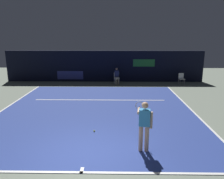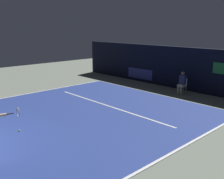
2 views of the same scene
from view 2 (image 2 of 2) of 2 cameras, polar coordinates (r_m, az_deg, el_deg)
ground_plane at (r=11.69m, az=-7.80°, el=-5.56°), size 31.89×31.89×0.00m
court_surface at (r=11.68m, az=-7.80°, el=-5.53°), size 10.00×10.95×0.01m
line_sideline_left at (r=8.42m, az=12.62°, el=-13.56°), size 0.10×10.95×0.01m
line_sideline_right at (r=15.84m, az=-18.20°, el=-0.93°), size 0.10×10.95×0.01m
line_service at (r=12.81m, az=-0.78°, el=-3.62°), size 7.80×0.10×0.01m
back_wall at (r=16.87m, az=14.01°, el=4.66°), size 16.57×0.33×2.60m
line_judge_on_chair at (r=15.58m, az=15.06°, el=1.58°), size 0.48×0.56×1.32m
tennis_ball at (r=10.40m, az=-19.62°, el=-8.47°), size 0.07×0.07×0.07m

